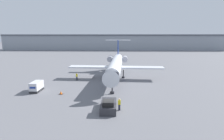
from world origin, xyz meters
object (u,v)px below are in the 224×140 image
(worker_by_wing, at_px, (77,76))
(traffic_cone_left, at_px, (61,93))
(luggage_cart, at_px, (37,86))
(airplane_main, at_px, (116,65))
(pushback_tug, at_px, (109,106))
(worker_near_tug, at_px, (119,104))

(worker_by_wing, distance_m, traffic_cone_left, 11.09)
(luggage_cart, relative_size, worker_by_wing, 1.82)
(airplane_main, xyz_separation_m, worker_by_wing, (-9.90, -1.91, -2.74))
(worker_by_wing, relative_size, traffic_cone_left, 2.59)
(airplane_main, distance_m, worker_by_wing, 10.45)
(worker_by_wing, bearing_deg, traffic_cone_left, -93.09)
(pushback_tug, bearing_deg, worker_near_tug, -1.27)
(luggage_cart, xyz_separation_m, worker_by_wing, (6.12, 9.29, -0.01))
(airplane_main, xyz_separation_m, traffic_cone_left, (-10.50, -12.96, -3.42))
(worker_near_tug, distance_m, worker_by_wing, 21.03)
(airplane_main, xyz_separation_m, worker_near_tug, (0.66, -20.09, -2.73))
(worker_near_tug, height_order, worker_by_wing, worker_near_tug)
(worker_by_wing, xyz_separation_m, traffic_cone_left, (-0.60, -11.05, -0.68))
(luggage_cart, height_order, worker_near_tug, luggage_cart)
(pushback_tug, xyz_separation_m, luggage_cart, (-15.06, 8.86, 0.31))
(traffic_cone_left, bearing_deg, worker_by_wing, 86.91)
(airplane_main, relative_size, pushback_tug, 6.41)
(luggage_cart, bearing_deg, traffic_cone_left, -17.68)
(pushback_tug, relative_size, traffic_cone_left, 6.66)
(worker_near_tug, bearing_deg, worker_by_wing, 120.16)
(pushback_tug, xyz_separation_m, worker_near_tug, (1.63, -0.04, 0.31))
(luggage_cart, distance_m, traffic_cone_left, 5.84)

